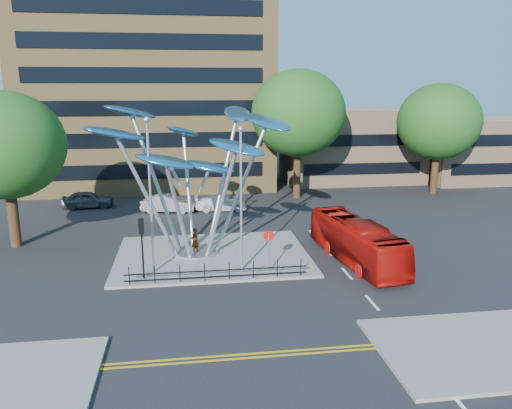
{
  "coord_description": "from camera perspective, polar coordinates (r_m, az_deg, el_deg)",
  "views": [
    {
      "loc": [
        -2.48,
        -24.03,
        10.56
      ],
      "look_at": [
        1.49,
        4.0,
        3.79
      ],
      "focal_mm": 35.0,
      "sensor_mm": 36.0,
      "label": 1
    }
  ],
  "objects": [
    {
      "name": "red_bus",
      "position": [
        31.06,
        11.37,
        -4.14
      ],
      "size": [
        3.45,
        9.63,
        2.62
      ],
      "primitive_type": "imported",
      "rotation": [
        0.0,
        0.0,
        0.14
      ],
      "color": "#9F0C07",
      "rests_on": "ground"
    },
    {
      "name": "parked_car_mid",
      "position": [
        43.19,
        -10.01,
        0.11
      ],
      "size": [
        4.72,
        2.25,
        1.49
      ],
      "primitive_type": "imported",
      "rotation": [
        0.0,
        0.0,
        1.42
      ],
      "color": "#B7B9BF",
      "rests_on": "ground"
    },
    {
      "name": "no_entry_sign_island",
      "position": [
        28.3,
        1.46,
        -4.55
      ],
      "size": [
        0.6,
        0.1,
        2.45
      ],
      "color": "#9EA0A5",
      "rests_on": "traffic_island"
    },
    {
      "name": "parked_car_left",
      "position": [
        46.46,
        -18.71,
        0.55
      ],
      "size": [
        4.55,
        2.05,
        1.52
      ],
      "primitive_type": "imported",
      "rotation": [
        0.0,
        0.0,
        1.63
      ],
      "color": "#44484C",
      "rests_on": "ground"
    },
    {
      "name": "pedestrian_railing_front",
      "position": [
        27.64,
        -4.48,
        -7.82
      ],
      "size": [
        10.0,
        0.06,
        1.0
      ],
      "color": "black",
      "rests_on": "traffic_island"
    },
    {
      "name": "tree_left",
      "position": [
        36.12,
        -26.76,
        6.04
      ],
      "size": [
        7.6,
        7.6,
        10.32
      ],
      "color": "black",
      "rests_on": "ground"
    },
    {
      "name": "double_yellow_near",
      "position": [
        21.04,
        -0.2,
        -16.66
      ],
      "size": [
        40.0,
        0.12,
        0.01
      ],
      "primitive_type": "cube",
      "color": "gold",
      "rests_on": "ground"
    },
    {
      "name": "street_lamp_left",
      "position": [
        28.09,
        -12.05,
        2.48
      ],
      "size": [
        0.36,
        0.36,
        8.8
      ],
      "color": "#9EA0A5",
      "rests_on": "traffic_island"
    },
    {
      "name": "ground",
      "position": [
        26.36,
        -2.01,
        -10.17
      ],
      "size": [
        120.0,
        120.0,
        0.0
      ],
      "primitive_type": "plane",
      "color": "black",
      "rests_on": "ground"
    },
    {
      "name": "tree_right",
      "position": [
        47.27,
        4.84,
        10.34
      ],
      "size": [
        8.8,
        8.8,
        12.11
      ],
      "color": "black",
      "rests_on": "ground"
    },
    {
      "name": "parked_car_right",
      "position": [
        43.27,
        -4.04,
        0.18
      ],
      "size": [
        4.5,
        1.87,
        1.3
      ],
      "primitive_type": "imported",
      "rotation": [
        0.0,
        0.0,
        1.56
      ],
      "color": "white",
      "rests_on": "ground"
    },
    {
      "name": "traffic_light_island",
      "position": [
        27.8,
        -12.93,
        -3.5
      ],
      "size": [
        0.28,
        0.18,
        3.42
      ],
      "color": "black",
      "rests_on": "traffic_island"
    },
    {
      "name": "traffic_island",
      "position": [
        31.84,
        -4.96,
        -5.83
      ],
      "size": [
        12.0,
        9.0,
        0.15
      ],
      "primitive_type": "cube",
      "color": "slate",
      "rests_on": "ground"
    },
    {
      "name": "low_building_far",
      "position": [
        61.74,
        23.88,
        5.74
      ],
      "size": [
        12.0,
        8.0,
        7.0
      ],
      "primitive_type": "cube",
      "color": "tan",
      "rests_on": "ground"
    },
    {
      "name": "low_building_near",
      "position": [
        57.48,
        10.83,
        6.66
      ],
      "size": [
        15.0,
        8.0,
        8.0
      ],
      "primitive_type": "cube",
      "color": "tan",
      "rests_on": "ground"
    },
    {
      "name": "leaf_sculpture",
      "position": [
        30.93,
        -7.28,
        6.49
      ],
      "size": [
        12.72,
        9.54,
        9.51
      ],
      "color": "#9EA0A5",
      "rests_on": "traffic_island"
    },
    {
      "name": "double_yellow_far",
      "position": [
        20.78,
        -0.08,
        -17.07
      ],
      "size": [
        40.0,
        0.12,
        0.01
      ],
      "primitive_type": "cube",
      "color": "gold",
      "rests_on": "ground"
    },
    {
      "name": "street_lamp_right",
      "position": [
        27.73,
        -1.73,
        2.08
      ],
      "size": [
        0.36,
        0.36,
        8.3
      ],
      "color": "#9EA0A5",
      "rests_on": "traffic_island"
    },
    {
      "name": "brick_tower",
      "position": [
        56.31,
        -12.2,
        17.68
      ],
      "size": [
        25.0,
        15.0,
        30.0
      ],
      "primitive_type": "cube",
      "color": "olive",
      "rests_on": "ground"
    },
    {
      "name": "pedestrian",
      "position": [
        31.76,
        -7.0,
        -4.18
      ],
      "size": [
        0.73,
        0.72,
        1.7
      ],
      "primitive_type": "imported",
      "rotation": [
        0.0,
        0.0,
        3.91
      ],
      "color": "gray",
      "rests_on": "traffic_island"
    },
    {
      "name": "tree_far",
      "position": [
        52.25,
        20.16,
        8.85
      ],
      "size": [
        8.0,
        8.0,
        10.81
      ],
      "color": "black",
      "rests_on": "ground"
    }
  ]
}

